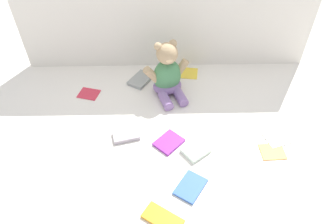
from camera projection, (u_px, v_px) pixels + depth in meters
ground_plane at (168, 112)px, 1.45m from camera, size 3.20×3.20×0.00m
backdrop_drape at (166, 11)px, 1.51m from camera, size 1.45×0.03×0.61m
teddy_bear at (167, 75)px, 1.48m from camera, size 0.23×0.23×0.27m
book_case_0 at (141, 80)px, 1.60m from camera, size 0.14×0.15×0.02m
book_case_1 at (196, 150)px, 1.28m from camera, size 0.13×0.12×0.02m
book_case_2 at (276, 136)px, 1.33m from camera, size 0.12×0.13×0.01m
book_case_3 at (189, 73)px, 1.65m from camera, size 0.10×0.10×0.01m
book_case_4 at (170, 142)px, 1.31m from camera, size 0.14×0.14×0.01m
book_case_5 at (163, 219)px, 1.07m from camera, size 0.15×0.13×0.01m
book_case_6 at (126, 135)px, 1.33m from camera, size 0.12×0.09×0.02m
book_case_7 at (190, 187)px, 1.16m from camera, size 0.14×0.15×0.01m
book_case_8 at (89, 94)px, 1.53m from camera, size 0.11×0.10×0.01m
book_case_9 at (273, 151)px, 1.28m from camera, size 0.10×0.09×0.01m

